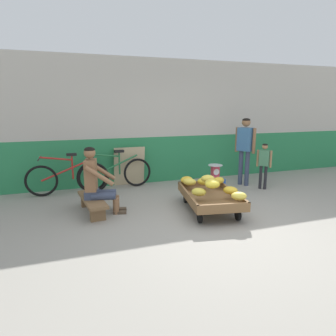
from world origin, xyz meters
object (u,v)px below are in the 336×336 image
Objects in this scene: customer_child at (264,161)px; bicycle_far_left at (115,173)px; banana_cart at (210,198)px; weighing_scale at (215,171)px; shopping_bag at (219,192)px; plastic_crate at (215,185)px; bicycle_near_left at (68,178)px; low_bench at (92,202)px; customer_adult at (245,144)px; sign_board at (129,166)px; vendor_seated at (97,181)px.

bicycle_far_left is at bearing 160.93° from customer_child.
weighing_scale is at bearing 58.08° from banana_cart.
shopping_bag is (0.50, 0.61, -0.12)m from banana_cart.
weighing_scale is 0.51m from shopping_bag.
bicycle_near_left reaches higher than plastic_crate.
weighing_scale is (0.00, -0.00, 0.30)m from plastic_crate.
banana_cart is 1.18m from weighing_scale.
bicycle_near_left is (-2.93, 0.85, -0.10)m from weighing_scale.
bicycle_near_left is (-0.37, 1.29, 0.15)m from low_bench.
shopping_bag is (2.82, -1.22, -0.23)m from bicycle_near_left.
customer_adult is at bearing -7.80° from bicycle_near_left.
bicycle_far_left is at bearing 124.49° from banana_cart.
sign_board reaches higher than low_bench.
customer_adult reaches higher than plastic_crate.
customer_child is (2.70, -1.28, 0.18)m from sign_board.
vendor_seated is 1.40m from bicycle_near_left.
weighing_scale is 0.30× the size of customer_child.
sign_board is at bearing 13.43° from bicycle_near_left.
bicycle_far_left reaches higher than shopping_bag.
bicycle_near_left is (-2.32, 1.83, 0.11)m from banana_cart.
weighing_scale is at bearing -26.06° from bicycle_far_left.
vendor_seated is 3.61m from customer_child.
plastic_crate is (0.61, 0.99, -0.09)m from banana_cart.
bicycle_near_left is at bearing 172.20° from customer_adult.
weighing_scale is 2.17m from bicycle_far_left.
customer_adult reaches higher than weighing_scale.
customer_adult is at bearing 13.03° from vendor_seated.
shopping_bag is at bearing -23.41° from bicycle_near_left.
vendor_seated is 0.69× the size of bicycle_near_left.
bicycle_far_left is 0.43m from sign_board.
weighing_scale is 0.18× the size of bicycle_far_left.
customer_child is (1.12, -0.11, 0.17)m from weighing_scale.
bicycle_near_left reaches higher than shopping_bag.
vendor_seated is at bearing -166.97° from customer_adult.
customer_child reaches higher than plastic_crate.
weighing_scale reaches higher than banana_cart.
banana_cart is 2.02m from low_bench.
low_bench is 2.45m from shopping_bag.
customer_child is at bearing -63.23° from customer_adult.
low_bench is 2.61m from weighing_scale.
customer_adult reaches higher than vendor_seated.
plastic_crate is 0.40× the size of sign_board.
bicycle_far_left is 6.89× the size of shopping_bag.
banana_cart is at bearing -65.82° from sign_board.
banana_cart is 1.75× the size of sign_board.
customer_adult reaches higher than bicycle_near_left.
vendor_seated is (-1.86, 0.52, 0.33)m from banana_cart.
vendor_seated is 1.13× the size of customer_child.
banana_cart is 0.80m from shopping_bag.
bicycle_far_left is at bearing 153.97° from plastic_crate.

